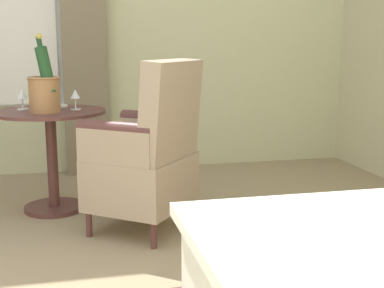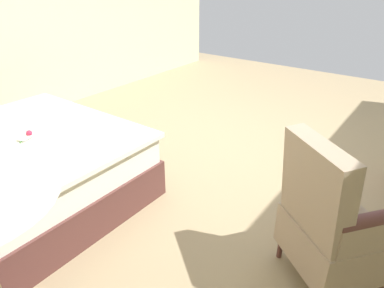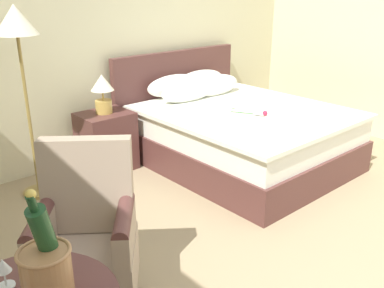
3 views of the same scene
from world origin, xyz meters
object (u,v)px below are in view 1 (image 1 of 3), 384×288
Objects in this scene: wine_glass_near_bucket at (75,96)px; wine_glass_near_edge at (22,96)px; side_table_round at (52,146)px; armchair_by_window at (147,157)px; champagne_bucket at (45,89)px; snack_plate at (54,106)px.

wine_glass_near_bucket is 0.97× the size of wine_glass_near_edge.
wine_glass_near_edge reaches higher than side_table_round.
armchair_by_window reaches higher than side_table_round.
champagne_bucket is 0.24m from wine_glass_near_edge.
wine_glass_near_bucket is at bearing 38.56° from snack_plate.
side_table_round is 5.42× the size of wine_glass_near_bucket.
side_table_round is 0.31m from snack_plate.
snack_plate is (-0.18, -0.15, -0.08)m from wine_glass_near_bucket.
armchair_by_window reaches higher than wine_glass_near_edge.
champagne_bucket is at bearing -14.09° from side_table_round.
armchair_by_window reaches higher than wine_glass_near_bucket.
champagne_bucket is 0.82m from armchair_by_window.
wine_glass_near_bucket is 0.25m from snack_plate.
champagne_bucket is 3.69× the size of wine_glass_near_bucket.
side_table_round is at bearing 165.91° from champagne_bucket.
snack_plate is at bearing -143.86° from armchair_by_window.
armchair_by_window is at bearing 35.31° from wine_glass_near_bucket.
side_table_round is at bearing -134.02° from armchair_by_window.
snack_plate is (-0.11, 0.19, -0.09)m from wine_glass_near_edge.
wine_glass_near_bucket is 0.75m from armchair_by_window.
champagne_bucket is 0.32m from snack_plate.
snack_plate is 0.18× the size of armchair_by_window.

